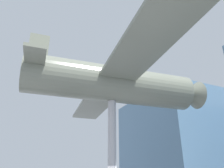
# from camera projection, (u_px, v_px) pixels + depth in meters

# --- Properties ---
(glass_pavilion_left) EXTENTS (10.95, 15.41, 10.78)m
(glass_pavilion_left) POSITION_uv_depth(u_px,v_px,m) (201.00, 148.00, 24.58)
(glass_pavilion_left) COLOR slate
(glass_pavilion_left) RESTS_ON ground_plane
(support_pylon_central) EXTENTS (0.46, 0.46, 6.04)m
(support_pylon_central) POSITION_uv_depth(u_px,v_px,m) (112.00, 156.00, 11.47)
(support_pylon_central) COLOR #B7B7BC
(support_pylon_central) RESTS_ON ground_plane
(suspended_airplane) EXTENTS (16.52, 11.70, 3.63)m
(suspended_airplane) POSITION_uv_depth(u_px,v_px,m) (116.00, 84.00, 13.19)
(suspended_airplane) COLOR slate
(suspended_airplane) RESTS_ON support_pylon_central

